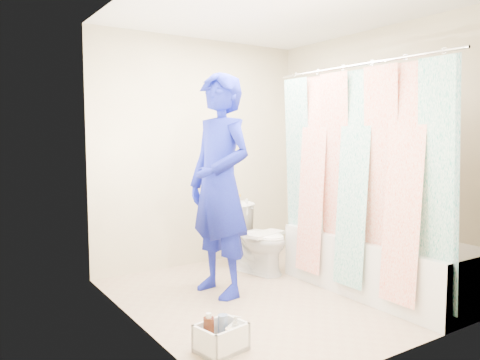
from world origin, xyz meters
TOP-DOWN VIEW (x-y plane):
  - floor at (0.00, 0.00)m, footprint 2.60×2.60m
  - ceiling at (0.00, 0.00)m, footprint 2.40×2.60m
  - wall_back at (0.00, 1.30)m, footprint 2.40×0.02m
  - wall_front at (0.00, -1.30)m, footprint 2.40×0.02m
  - wall_left at (-1.20, 0.00)m, footprint 0.02×2.60m
  - wall_right at (1.20, 0.00)m, footprint 0.02×2.60m
  - bathtub at (0.85, -0.43)m, footprint 0.70×1.75m
  - curtain_rod at (0.52, -0.43)m, footprint 0.02×1.90m
  - shower_curtain at (0.52, -0.43)m, footprint 0.06×1.75m
  - toilet at (0.30, 0.67)m, footprint 0.54×0.75m
  - tank_lid at (0.33, 0.56)m, footprint 0.46×0.28m
  - tank_internals at (0.22, 0.84)m, footprint 0.17×0.07m
  - plumber at (-0.34, 0.31)m, footprint 0.55×0.76m
  - cleaning_caddy at (-0.90, -0.65)m, footprint 0.34×0.29m

SIDE VIEW (x-z plane):
  - floor at x=0.00m, z-range 0.00..0.00m
  - cleaning_caddy at x=-0.90m, z-range -0.03..0.20m
  - bathtub at x=0.85m, z-range 0.02..0.52m
  - toilet at x=0.30m, z-range 0.00..0.69m
  - tank_lid at x=0.33m, z-range 0.39..0.42m
  - tank_internals at x=0.22m, z-range 0.57..0.79m
  - plumber at x=-0.34m, z-range 0.00..1.91m
  - shower_curtain at x=0.52m, z-range 0.12..1.92m
  - wall_back at x=0.00m, z-range 0.00..2.40m
  - wall_front at x=0.00m, z-range 0.00..2.40m
  - wall_left at x=-1.20m, z-range 0.00..2.40m
  - wall_right at x=1.20m, z-range 0.00..2.40m
  - curtain_rod at x=0.52m, z-range 1.94..1.96m
  - ceiling at x=0.00m, z-range 2.39..2.41m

